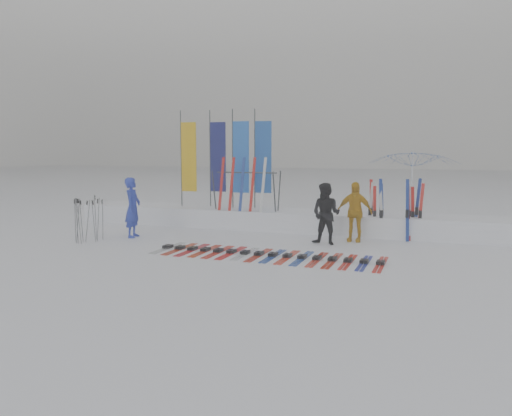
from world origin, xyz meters
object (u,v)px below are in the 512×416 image
at_px(person_blue, 133,207).
at_px(person_black, 326,214).
at_px(person_yellow, 354,212).
at_px(ski_row, 266,254).
at_px(ski_rack, 246,185).
at_px(tent_canopy, 412,188).

bearing_deg(person_blue, person_black, -94.39).
height_order(person_blue, person_yellow, person_blue).
distance_m(person_yellow, ski_row, 3.18).
xyz_separation_m(person_blue, ski_rack, (2.49, 2.50, 0.53)).
xyz_separation_m(person_blue, person_yellow, (6.02, 1.53, -0.04)).
relative_size(person_black, person_yellow, 1.00).
height_order(tent_canopy, ski_rack, tent_canopy).
bearing_deg(ski_rack, person_blue, -134.90).
bearing_deg(ski_row, tent_canopy, 62.82).
distance_m(person_black, ski_rack, 3.41).
distance_m(person_black, ski_row, 2.29).
xyz_separation_m(person_yellow, tent_canopy, (1.32, 3.08, 0.46)).
relative_size(tent_canopy, ski_rack, 1.39).
height_order(person_black, ski_rack, ski_rack).
height_order(person_black, tent_canopy, tent_canopy).
xyz_separation_m(person_blue, person_black, (5.40, 0.82, -0.04)).
xyz_separation_m(person_yellow, ski_rack, (-3.53, 0.97, 0.57)).
bearing_deg(ski_rack, ski_row, -62.00).
relative_size(tent_canopy, ski_row, 0.52).
relative_size(person_yellow, ski_row, 0.30).
distance_m(ski_row, ski_rack, 4.30).
bearing_deg(ski_rack, person_yellow, -15.45).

